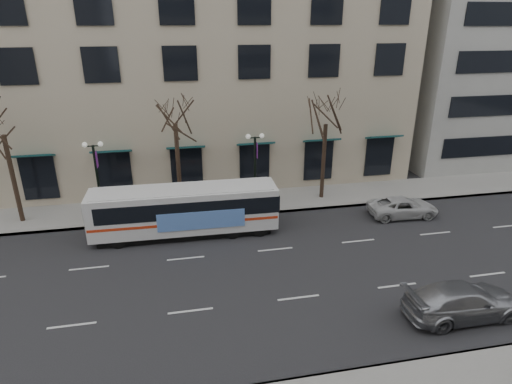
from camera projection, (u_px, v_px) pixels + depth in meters
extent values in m
plane|color=black|center=(188.00, 282.00, 21.12)|extent=(160.00, 160.00, 0.00)
cube|color=gray|center=(253.00, 202.00, 30.18)|extent=(80.00, 4.00, 0.15)
cube|color=#B6A68B|center=(142.00, 20.00, 35.34)|extent=(40.00, 20.00, 24.00)
cylinder|color=black|center=(14.00, 180.00, 26.23)|extent=(0.28, 0.28, 5.74)
cylinder|color=black|center=(178.00, 169.00, 28.00)|extent=(0.28, 0.28, 5.95)
cylinder|color=black|center=(323.00, 163.00, 29.90)|extent=(0.28, 0.28, 5.46)
cylinder|color=black|center=(98.00, 184.00, 26.73)|extent=(0.16, 0.16, 5.00)
cylinder|color=black|center=(103.00, 218.00, 27.61)|extent=(0.36, 0.36, 0.30)
cube|color=black|center=(93.00, 146.00, 25.81)|extent=(0.90, 0.06, 0.06)
sphere|color=silver|center=(85.00, 145.00, 25.69)|extent=(0.32, 0.32, 0.32)
sphere|color=silver|center=(100.00, 144.00, 25.85)|extent=(0.32, 0.32, 0.32)
cube|color=#6E2383|center=(97.00, 159.00, 26.15)|extent=(0.04, 0.45, 1.00)
cylinder|color=black|center=(255.00, 173.00, 28.54)|extent=(0.16, 0.16, 5.00)
cylinder|color=black|center=(255.00, 206.00, 29.42)|extent=(0.36, 0.36, 0.30)
cube|color=black|center=(255.00, 138.00, 27.62)|extent=(0.90, 0.06, 0.06)
sphere|color=silver|center=(248.00, 137.00, 27.50)|extent=(0.32, 0.32, 0.32)
sphere|color=silver|center=(262.00, 136.00, 27.66)|extent=(0.32, 0.32, 0.32)
cube|color=#6E2383|center=(257.00, 150.00, 27.96)|extent=(0.04, 0.45, 1.00)
cube|color=silver|center=(185.00, 209.00, 25.24)|extent=(10.93, 2.56, 2.49)
cube|color=black|center=(186.00, 230.00, 25.77)|extent=(10.05, 2.26, 0.41)
cube|color=black|center=(189.00, 203.00, 25.14)|extent=(10.49, 2.59, 1.00)
cube|color=red|center=(185.00, 216.00, 25.41)|extent=(10.82, 2.59, 0.16)
cube|color=#5C8BE1|center=(201.00, 220.00, 24.39)|extent=(4.99, 0.15, 1.09)
cube|color=silver|center=(183.00, 189.00, 24.77)|extent=(10.38, 2.32, 0.07)
cylinder|color=black|center=(118.00, 241.00, 24.12)|extent=(0.91, 0.27, 0.91)
cylinder|color=black|center=(122.00, 224.00, 26.02)|extent=(0.91, 0.27, 0.91)
cylinder|color=black|center=(233.00, 231.00, 25.19)|extent=(0.91, 0.27, 0.91)
cylinder|color=black|center=(229.00, 216.00, 27.09)|extent=(0.91, 0.27, 0.91)
cylinder|color=black|center=(260.00, 229.00, 25.46)|extent=(0.91, 0.27, 0.91)
cylinder|color=black|center=(254.00, 214.00, 27.36)|extent=(0.91, 0.27, 0.91)
imported|color=#9A9CA1|center=(463.00, 301.00, 18.47)|extent=(5.23, 2.15, 1.51)
imported|color=silver|center=(403.00, 207.00, 28.02)|extent=(4.65, 2.36, 1.26)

